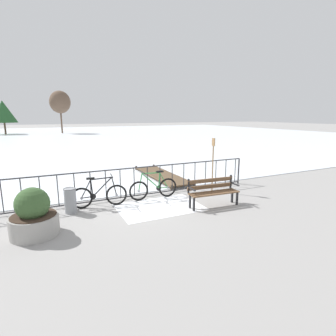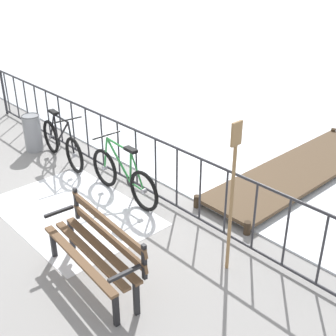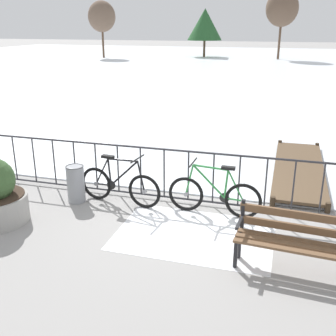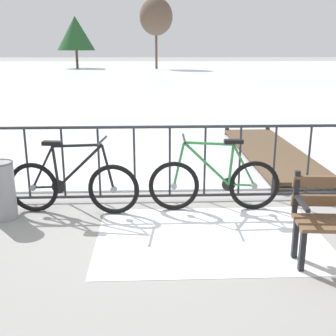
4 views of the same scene
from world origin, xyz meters
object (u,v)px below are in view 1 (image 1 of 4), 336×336
object	(u,v)px
bicycle_near_railing	(99,195)
oar_upright	(213,161)
park_bench	(213,190)
planter_with_shrub	(34,216)
bicycle_second	(154,188)
trash_bin	(70,200)

from	to	relation	value
bicycle_near_railing	oar_upright	size ratio (longest dim) A/B	0.86
bicycle_near_railing	oar_upright	xyz separation A→B (m)	(4.12, -0.10, 0.77)
park_bench	planter_with_shrub	world-z (taller)	planter_with_shrub
bicycle_second	park_bench	world-z (taller)	bicycle_second
bicycle_near_railing	park_bench	world-z (taller)	bicycle_near_railing
bicycle_near_railing	trash_bin	xyz separation A→B (m)	(-0.85, -0.15, 0.00)
bicycle_near_railing	planter_with_shrub	xyz separation A→B (m)	(-1.78, -1.32, 0.11)
bicycle_second	trash_bin	size ratio (longest dim) A/B	2.34
bicycle_second	park_bench	distance (m)	2.01
planter_with_shrub	oar_upright	xyz separation A→B (m)	(5.90, 1.22, 0.66)
bicycle_second	trash_bin	distance (m)	2.69
oar_upright	trash_bin	bearing A→B (deg)	-179.42
bicycle_near_railing	bicycle_second	xyz separation A→B (m)	(1.83, 0.03, 0.00)
park_bench	planter_with_shrub	distance (m)	4.99
planter_with_shrub	oar_upright	distance (m)	6.06
trash_bin	bicycle_second	bearing A→B (deg)	3.83
park_bench	trash_bin	xyz separation A→B (m)	(-4.06, 1.27, -0.14)
bicycle_second	oar_upright	world-z (taller)	oar_upright
bicycle_second	planter_with_shrub	bearing A→B (deg)	-159.44
planter_with_shrub	park_bench	bearing A→B (deg)	-1.09
bicycle_near_railing	trash_bin	size ratio (longest dim) A/B	2.33
bicycle_second	oar_upright	xyz separation A→B (m)	(2.30, -0.13, 0.77)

